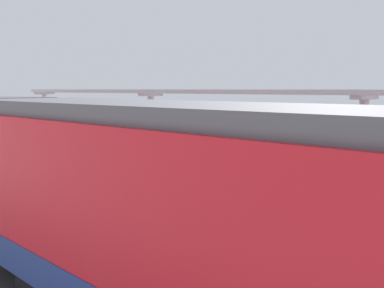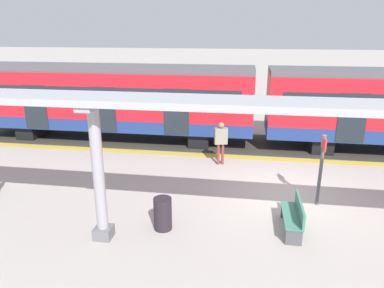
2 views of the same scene
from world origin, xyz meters
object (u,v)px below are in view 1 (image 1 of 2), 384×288
(canopy_pillar_second, at_px, (362,155))
(passenger_waiting_near_edge, at_px, (157,197))
(bench_near_end, at_px, (213,182))
(canopy_pillar_third, at_px, (151,133))
(canopy_pillar_fourth, at_px, (45,122))
(platform_info_sign, at_px, (162,159))
(trash_bin, at_px, (306,196))
(train_near_carriage, at_px, (272,246))

(canopy_pillar_second, bearing_deg, passenger_waiting_near_edge, 155.70)
(canopy_pillar_second, distance_m, bench_near_end, 5.11)
(canopy_pillar_third, height_order, canopy_pillar_fourth, same)
(canopy_pillar_second, relative_size, canopy_pillar_fourth, 1.00)
(platform_info_sign, bearing_deg, bench_near_end, -28.61)
(bench_near_end, height_order, passenger_waiting_near_edge, passenger_waiting_near_edge)
(trash_bin, relative_size, platform_info_sign, 0.40)
(canopy_pillar_fourth, height_order, passenger_waiting_near_edge, canopy_pillar_fourth)
(train_near_carriage, distance_m, canopy_pillar_fourth, 23.39)
(train_near_carriage, xyz_separation_m, canopy_pillar_third, (8.39, 12.26, -0.05))
(platform_info_sign, height_order, passenger_waiting_near_edge, platform_info_sign)
(canopy_pillar_third, bearing_deg, train_near_carriage, -124.37)
(bench_near_end, relative_size, trash_bin, 1.69)
(train_near_carriage, bearing_deg, platform_info_sign, 56.14)
(canopy_pillar_third, height_order, passenger_waiting_near_edge, canopy_pillar_third)
(train_near_carriage, relative_size, canopy_pillar_second, 3.74)
(passenger_waiting_near_edge, bearing_deg, train_near_carriage, -117.58)
(canopy_pillar_third, xyz_separation_m, canopy_pillar_fourth, (0.00, 9.58, 0.00))
(trash_bin, distance_m, passenger_waiting_near_edge, 5.12)
(train_near_carriage, distance_m, canopy_pillar_second, 8.83)
(canopy_pillar_fourth, distance_m, bench_near_end, 14.35)
(canopy_pillar_fourth, distance_m, trash_bin, 17.73)
(train_near_carriage, height_order, passenger_waiting_near_edge, train_near_carriage)
(canopy_pillar_fourth, bearing_deg, train_near_carriage, -111.01)
(bench_near_end, bearing_deg, canopy_pillar_second, -77.21)
(canopy_pillar_second, distance_m, passenger_waiting_near_edge, 6.20)
(canopy_pillar_third, relative_size, canopy_pillar_fourth, 1.00)
(bench_near_end, relative_size, passenger_waiting_near_edge, 0.88)
(canopy_pillar_second, bearing_deg, platform_info_sign, 115.40)
(train_near_carriage, xyz_separation_m, canopy_pillar_fourth, (8.39, 21.84, -0.05))
(canopy_pillar_third, height_order, trash_bin, canopy_pillar_third)
(canopy_pillar_second, height_order, canopy_pillar_third, same)
(canopy_pillar_fourth, height_order, bench_near_end, canopy_pillar_fourth)
(canopy_pillar_second, bearing_deg, trash_bin, 115.23)
(canopy_pillar_third, bearing_deg, bench_near_end, -103.17)
(platform_info_sign, bearing_deg, trash_bin, -64.54)
(trash_bin, bearing_deg, passenger_waiting_near_edge, 167.05)
(canopy_pillar_third, relative_size, passenger_waiting_near_edge, 2.06)
(canopy_pillar_second, height_order, bench_near_end, canopy_pillar_second)
(canopy_pillar_fourth, height_order, platform_info_sign, canopy_pillar_fourth)
(canopy_pillar_second, xyz_separation_m, canopy_pillar_third, (0.00, 9.49, 0.00))
(platform_info_sign, bearing_deg, canopy_pillar_third, 54.52)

